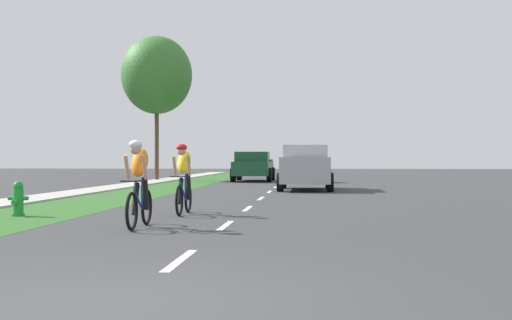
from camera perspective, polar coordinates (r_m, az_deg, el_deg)
ground_plane at (r=25.74m, az=1.19°, el=-2.69°), size 120.00×120.00×0.00m
grass_verge at (r=26.47m, az=-9.13°, el=-2.60°), size 2.85×70.00×0.01m
sidewalk_concrete at (r=27.08m, az=-13.61°, el=-2.54°), size 1.50×70.00×0.10m
lane_markings_center at (r=29.73m, az=1.68°, el=-2.31°), size 0.12×53.49×0.01m
fire_hydrant_green at (r=15.48m, az=-19.53°, el=-3.15°), size 0.44×0.38×0.76m
cyclist_lead at (r=12.25m, az=-9.89°, el=-1.93°), size 0.42×1.72×1.58m
cyclist_trailing at (r=15.10m, az=-6.16°, el=-1.55°), size 0.42×1.72×1.58m
suv_silver at (r=27.05m, az=4.22°, el=-0.54°), size 2.15×4.70×1.79m
pickup_dark_green at (r=37.70m, az=-0.23°, el=-0.55°), size 2.22×5.10×1.64m
street_tree_far at (r=39.79m, az=-8.42°, el=7.12°), size 4.12×4.12×8.40m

